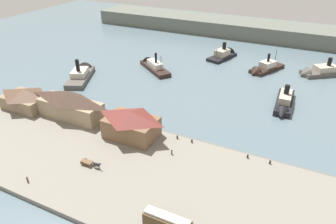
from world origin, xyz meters
The scene contains 21 objects.
ground_plane centered at (0.00, 0.00, 0.00)m, with size 320.00×320.00×0.00m, color slate.
quay_promenade centered at (0.00, -22.00, 0.60)m, with size 110.00×36.00×1.20m, color gray.
seawall_edge centered at (0.00, -3.60, 0.50)m, with size 110.00×0.80×1.00m, color #666159.
ferry_shed_central_terminal centered at (-40.03, -10.34, 4.58)m, with size 14.56×9.57×6.65m.
ferry_shed_customs_shed centered at (-22.41, -8.87, 5.78)m, with size 21.15×7.41×9.00m.
ferry_shed_east_terminal centered at (-0.10, -9.74, 5.16)m, with size 14.51×9.73×7.80m.
street_tram centered at (23.05, -34.58, 3.61)m, with size 9.34×2.77×4.10m.
horse_cart centered at (-2.26, -25.43, 2.12)m, with size 5.83×1.55×1.87m.
pedestrian_at_waters_edge centered at (-11.71, -36.26, 1.93)m, with size 0.40×0.40×1.61m.
pedestrian_walking_east centered at (13.63, -12.56, 1.94)m, with size 0.40×0.40×1.62m.
mooring_post_center_east centered at (37.16, -5.46, 1.65)m, with size 0.44×0.44×0.90m, color black.
mooring_post_west centered at (31.65, -5.53, 1.65)m, with size 0.44×0.44×0.90m, color black.
mooring_post_east centered at (16.35, -5.40, 1.65)m, with size 0.44×0.44×0.90m, color black.
mooring_post_center_west centered at (11.99, -5.42, 1.65)m, with size 0.44×0.44×0.90m, color black.
ferry_mid_harbor centered at (-42.30, 20.07, 1.46)m, with size 15.32×23.17×11.00m.
ferry_approaching_east centered at (23.67, 57.99, 1.28)m, with size 13.39×19.29×9.88m.
ferry_moored_east centered at (45.12, 64.18, 1.40)m, with size 20.43×17.58×10.70m.
ferry_outer_harbor centered at (3.48, 68.56, 1.38)m, with size 11.06×18.86×9.71m.
ferry_departing_north centered at (-20.66, 40.75, 1.32)m, with size 20.40×17.11×10.11m.
ferry_moored_west centered at (35.90, 28.59, 1.56)m, with size 6.00×20.43×8.70m.
far_headland centered at (0.00, 110.00, 4.00)m, with size 180.00×24.00×8.00m, color #60665B.
Camera 1 is at (40.61, -70.62, 50.16)m, focal length 33.05 mm.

